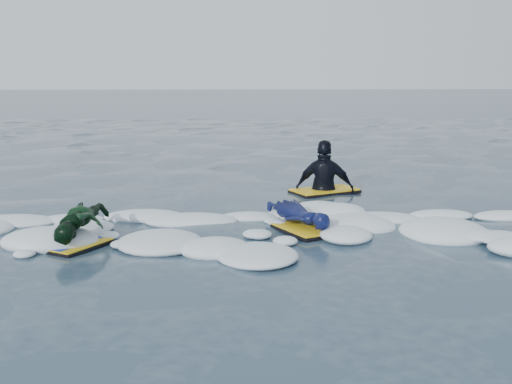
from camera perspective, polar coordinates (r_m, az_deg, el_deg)
ground at (r=8.37m, az=-2.67°, el=-4.99°), size 120.00×120.00×0.00m
foam_band at (r=9.37m, az=-2.62°, el=-3.24°), size 12.00×3.10×0.30m
prone_woman_unit at (r=9.30m, az=3.99°, el=-2.18°), size 1.05×1.55×0.37m
prone_child_unit at (r=8.76m, az=-15.25°, el=-2.89°), size 0.85×1.37×0.51m
waiting_rider_unit at (r=11.93m, az=6.12°, el=0.18°), size 1.41×1.14×1.85m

